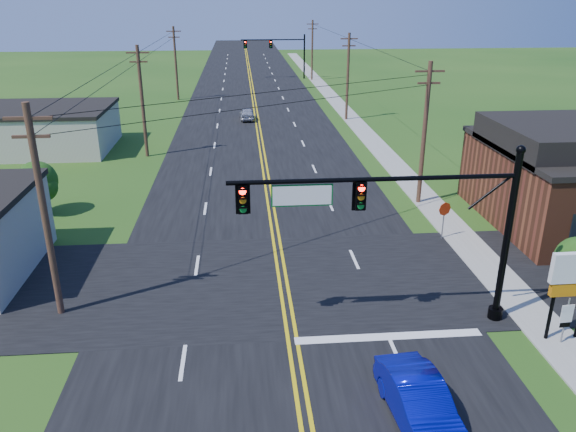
{
  "coord_description": "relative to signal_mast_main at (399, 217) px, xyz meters",
  "views": [
    {
      "loc": [
        -1.59,
        -11.53,
        12.73
      ],
      "look_at": [
        0.25,
        10.0,
        4.14
      ],
      "focal_mm": 35.0,
      "sensor_mm": 36.0,
      "label": 1
    }
  ],
  "objects": [
    {
      "name": "road_main",
      "position": [
        -4.34,
        42.0,
        -4.73
      ],
      "size": [
        16.0,
        220.0,
        0.04
      ],
      "primitive_type": "cube",
      "color": "black",
      "rests_on": "ground"
    },
    {
      "name": "road_cross",
      "position": [
        -4.34,
        4.0,
        -4.73
      ],
      "size": [
        70.0,
        10.0,
        0.04
      ],
      "primitive_type": "cube",
      "color": "black",
      "rests_on": "ground"
    },
    {
      "name": "sidewalk",
      "position": [
        6.16,
        32.0,
        -4.71
      ],
      "size": [
        2.0,
        160.0,
        0.08
      ],
      "primitive_type": "cube",
      "color": "gray",
      "rests_on": "ground"
    },
    {
      "name": "signal_mast_main",
      "position": [
        0.0,
        0.0,
        0.0
      ],
      "size": [
        11.3,
        0.6,
        7.48
      ],
      "color": "black",
      "rests_on": "ground"
    },
    {
      "name": "signal_mast_far",
      "position": [
        0.1,
        72.0,
        -0.2
      ],
      "size": [
        10.98,
        0.6,
        7.48
      ],
      "color": "black",
      "rests_on": "ground"
    },
    {
      "name": "cream_bldg_far",
      "position": [
        -23.34,
        30.0,
        -2.89
      ],
      "size": [
        12.2,
        9.2,
        3.7
      ],
      "color": "#BCB6A0",
      "rests_on": "ground"
    },
    {
      "name": "utility_pole_left_a",
      "position": [
        -13.84,
        2.0,
        -0.03
      ],
      "size": [
        1.8,
        0.28,
        9.0
      ],
      "color": "#3C281B",
      "rests_on": "ground"
    },
    {
      "name": "utility_pole_left_b",
      "position": [
        -13.84,
        27.0,
        -0.03
      ],
      "size": [
        1.8,
        0.28,
        9.0
      ],
      "color": "#3C281B",
      "rests_on": "ground"
    },
    {
      "name": "utility_pole_left_c",
      "position": [
        -13.84,
        54.0,
        -0.03
      ],
      "size": [
        1.8,
        0.28,
        9.0
      ],
      "color": "#3C281B",
      "rests_on": "ground"
    },
    {
      "name": "utility_pole_right_a",
      "position": [
        5.46,
        14.0,
        -0.03
      ],
      "size": [
        1.8,
        0.28,
        9.0
      ],
      "color": "#3C281B",
      "rests_on": "ground"
    },
    {
      "name": "utility_pole_right_b",
      "position": [
        5.46,
        40.0,
        -0.03
      ],
      "size": [
        1.8,
        0.28,
        9.0
      ],
      "color": "#3C281B",
      "rests_on": "ground"
    },
    {
      "name": "utility_pole_right_c",
      "position": [
        5.46,
        70.0,
        -0.03
      ],
      "size": [
        1.8,
        0.28,
        9.0
      ],
      "color": "#3C281B",
      "rests_on": "ground"
    },
    {
      "name": "tree_right_back",
      "position": [
        11.66,
        18.0,
        -2.15
      ],
      "size": [
        3.0,
        3.0,
        4.1
      ],
      "color": "#3C281B",
      "rests_on": "ground"
    },
    {
      "name": "tree_left",
      "position": [
        -18.34,
        14.0,
        -2.59
      ],
      "size": [
        2.4,
        2.4,
        3.37
      ],
      "color": "#3C281B",
      "rests_on": "ground"
    },
    {
      "name": "blue_car",
      "position": [
        -0.61,
        -5.77,
        -4.01
      ],
      "size": [
        1.98,
        4.64,
        1.49
      ],
      "primitive_type": "imported",
      "rotation": [
        0.0,
        0.0,
        0.09
      ],
      "color": "#070C99",
      "rests_on": "ground"
    },
    {
      "name": "distant_car",
      "position": [
        -5.23,
        40.82,
        -4.11
      ],
      "size": [
        1.62,
        3.78,
        1.27
      ],
      "primitive_type": "imported",
      "rotation": [
        0.0,
        0.0,
        3.17
      ],
      "color": "#B2B2B7",
      "rests_on": "ground"
    },
    {
      "name": "route_sign",
      "position": [
        6.25,
        -2.02,
        -3.56
      ],
      "size": [
        0.51,
        0.1,
        2.04
      ],
      "rotation": [
        0.0,
        0.0,
        0.08
      ],
      "color": "slate",
      "rests_on": "ground"
    },
    {
      "name": "stop_sign",
      "position": [
        5.03,
        8.2,
        -3.18
      ],
      "size": [
        0.75,
        0.29,
        2.18
      ],
      "rotation": [
        0.0,
        0.0,
        0.33
      ],
      "color": "slate",
      "rests_on": "ground"
    },
    {
      "name": "pylon_sign",
      "position": [
        6.42,
        -1.67,
        -2.0
      ],
      "size": [
        1.83,
        0.28,
        3.76
      ],
      "rotation": [
        0.0,
        0.0,
        0.01
      ],
      "color": "black",
      "rests_on": "ground"
    }
  ]
}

